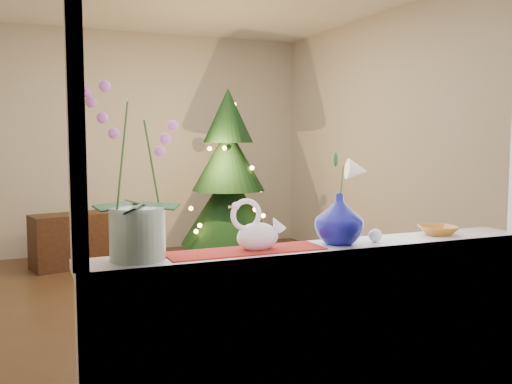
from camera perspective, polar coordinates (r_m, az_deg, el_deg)
ground at (r=5.01m, az=-7.15°, el=-10.96°), size 5.00×5.00×0.00m
wall_back at (r=7.24m, az=-12.66°, el=4.85°), size 4.50×0.10×2.70m
wall_front at (r=2.48m, az=8.29°, el=3.98°), size 4.50×0.10×2.70m
wall_right at (r=5.82m, az=14.59°, el=4.68°), size 0.10×5.00×2.70m
window_apron at (r=2.70m, az=7.56°, el=-15.68°), size 2.20×0.08×0.88m
windowsill at (r=2.65m, az=6.70°, el=-5.73°), size 2.20×0.26×0.04m
window_frame at (r=2.53m, az=8.05°, el=11.96°), size 2.22×0.06×1.60m
runner at (r=2.48m, az=-1.00°, el=-5.91°), size 0.70×0.20×0.01m
orchid_pot at (r=2.32m, az=-11.89°, el=1.99°), size 0.31×0.31×0.71m
swan at (r=2.49m, az=0.15°, el=-3.39°), size 0.26×0.12×0.22m
blue_vase at (r=2.67m, az=8.32°, el=-2.27°), size 0.33×0.33×0.27m
lily at (r=2.65m, az=8.39°, el=2.82°), size 0.15×0.09×0.20m
paperweight at (r=2.75m, az=11.84°, el=-4.28°), size 0.08×0.08×0.06m
amber_dish at (r=3.04m, az=17.74°, el=-3.73°), size 0.19×0.19×0.04m
xmas_tree at (r=6.37m, az=-2.79°, el=1.55°), size 1.31×1.31×1.96m
side_table at (r=6.53m, az=-18.14°, el=-4.66°), size 0.86×0.56×0.59m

